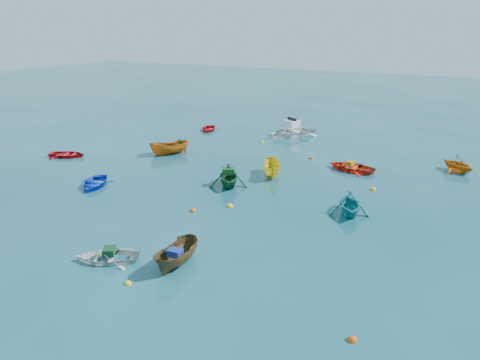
% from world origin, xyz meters
% --- Properties ---
extents(ground, '(160.00, 160.00, 0.00)m').
position_xyz_m(ground, '(0.00, 0.00, 0.00)').
color(ground, '#094048').
rests_on(ground, ground).
extents(dinghy_blue_sw, '(3.24, 3.57, 0.61)m').
position_xyz_m(dinghy_blue_sw, '(-8.06, 0.73, 0.00)').
color(dinghy_blue_sw, blue).
rests_on(dinghy_blue_sw, ground).
extents(dinghy_white_near, '(3.26, 2.98, 0.55)m').
position_xyz_m(dinghy_white_near, '(-0.48, -6.22, 0.00)').
color(dinghy_white_near, silver).
rests_on(dinghy_white_near, ground).
extents(sampan_brown_mid, '(1.23, 2.90, 1.10)m').
position_xyz_m(sampan_brown_mid, '(2.46, -5.22, 0.00)').
color(sampan_brown_mid, '#4F391C').
rests_on(sampan_brown_mid, ground).
extents(sampan_yellow_mid, '(2.33, 3.19, 1.16)m').
position_xyz_m(sampan_yellow_mid, '(0.94, 7.81, 0.00)').
color(sampan_yellow_mid, yellow).
rests_on(sampan_yellow_mid, ground).
extents(dinghy_cyan_se, '(3.04, 3.23, 1.35)m').
position_xyz_m(dinghy_cyan_se, '(7.26, 3.75, 0.00)').
color(dinghy_cyan_se, teal).
rests_on(dinghy_cyan_se, ground).
extents(dinghy_red_nw, '(3.31, 2.82, 0.58)m').
position_xyz_m(dinghy_red_nw, '(-14.82, 4.77, 0.00)').
color(dinghy_red_nw, red).
rests_on(dinghy_red_nw, ground).
extents(sampan_orange_n, '(2.70, 3.21, 1.20)m').
position_xyz_m(sampan_orange_n, '(-8.26, 8.99, 0.00)').
color(sampan_orange_n, '#C66412').
rests_on(sampan_orange_n, ground).
extents(dinghy_green_n, '(3.57, 3.70, 1.50)m').
position_xyz_m(dinghy_green_n, '(-0.66, 4.70, 0.00)').
color(dinghy_green_n, '#135229').
rests_on(dinghy_green_n, ground).
extents(dinghy_red_ne, '(3.62, 2.87, 0.68)m').
position_xyz_m(dinghy_red_ne, '(5.24, 11.59, 0.00)').
color(dinghy_red_ne, red).
rests_on(dinghy_red_ne, ground).
extents(dinghy_red_far, '(2.70, 3.11, 0.54)m').
position_xyz_m(dinghy_red_far, '(-10.19, 17.74, 0.00)').
color(dinghy_red_far, red).
rests_on(dinghy_red_far, ground).
extents(dinghy_orange_far, '(3.24, 3.19, 1.29)m').
position_xyz_m(dinghy_orange_far, '(11.76, 14.71, 0.00)').
color(dinghy_orange_far, orange).
rests_on(dinghy_orange_far, ground).
extents(sampan_green_far, '(2.64, 2.58, 1.04)m').
position_xyz_m(sampan_green_far, '(-8.64, 9.10, 0.00)').
color(sampan_green_far, '#12501C').
rests_on(sampan_green_far, ground).
extents(motorboat_white, '(5.18, 5.67, 1.56)m').
position_xyz_m(motorboat_white, '(-2.39, 19.46, 0.00)').
color(motorboat_white, white).
rests_on(motorboat_white, ground).
extents(tarp_green_a, '(0.74, 0.80, 0.31)m').
position_xyz_m(tarp_green_a, '(-0.40, -6.17, 0.43)').
color(tarp_green_a, '#0F3F1F').
rests_on(tarp_green_a, dinghy_white_near).
extents(tarp_blue_a, '(0.62, 0.48, 0.29)m').
position_xyz_m(tarp_blue_a, '(2.47, -5.37, 0.70)').
color(tarp_blue_a, navy).
rests_on(tarp_blue_a, sampan_brown_mid).
extents(tarp_green_b, '(0.94, 0.88, 0.37)m').
position_xyz_m(tarp_green_b, '(-0.71, 4.79, 0.93)').
color(tarp_green_b, '#124B1B').
rests_on(tarp_green_b, dinghy_green_n).
extents(tarp_orange_b, '(0.57, 0.68, 0.30)m').
position_xyz_m(tarp_orange_b, '(5.14, 11.61, 0.49)').
color(tarp_orange_b, '#C37514').
rests_on(tarp_orange_b, dinghy_red_ne).
extents(buoy_ye_a, '(0.29, 0.29, 0.29)m').
position_xyz_m(buoy_ye_a, '(1.59, -7.31, 0.00)').
color(buoy_ye_a, gold).
rests_on(buoy_ye_a, ground).
extents(buoy_or_b, '(0.33, 0.33, 0.33)m').
position_xyz_m(buoy_or_b, '(10.25, -6.58, 0.00)').
color(buoy_or_b, '#D3490B').
rests_on(buoy_or_b, ground).
extents(buoy_ye_b, '(0.36, 0.36, 0.36)m').
position_xyz_m(buoy_ye_b, '(-9.48, 9.30, 0.00)').
color(buoy_ye_b, yellow).
rests_on(buoy_ye_b, ground).
extents(buoy_or_c, '(0.35, 0.35, 0.35)m').
position_xyz_m(buoy_or_c, '(-0.30, 0.13, 0.00)').
color(buoy_or_c, '#DB500B').
rests_on(buoy_or_c, ground).
extents(buoy_ye_c, '(0.38, 0.38, 0.38)m').
position_xyz_m(buoy_ye_c, '(1.13, 1.67, 0.00)').
color(buoy_ye_c, yellow).
rests_on(buoy_ye_c, ground).
extents(buoy_or_d, '(0.34, 0.34, 0.34)m').
position_xyz_m(buoy_or_d, '(5.53, 12.24, 0.00)').
color(buoy_or_d, '#F1540D').
rests_on(buoy_or_d, ground).
extents(buoy_ye_d, '(0.35, 0.35, 0.35)m').
position_xyz_m(buoy_ye_d, '(-3.61, 15.78, 0.00)').
color(buoy_ye_d, yellow).
rests_on(buoy_ye_d, ground).
extents(buoy_or_e, '(0.36, 0.36, 0.36)m').
position_xyz_m(buoy_or_e, '(1.81, 13.03, 0.00)').
color(buoy_or_e, '#DD4E0C').
rests_on(buoy_or_e, ground).
extents(buoy_ye_e, '(0.39, 0.39, 0.39)m').
position_xyz_m(buoy_ye_e, '(7.53, 8.18, 0.00)').
color(buoy_ye_e, gold).
rests_on(buoy_ye_e, ground).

